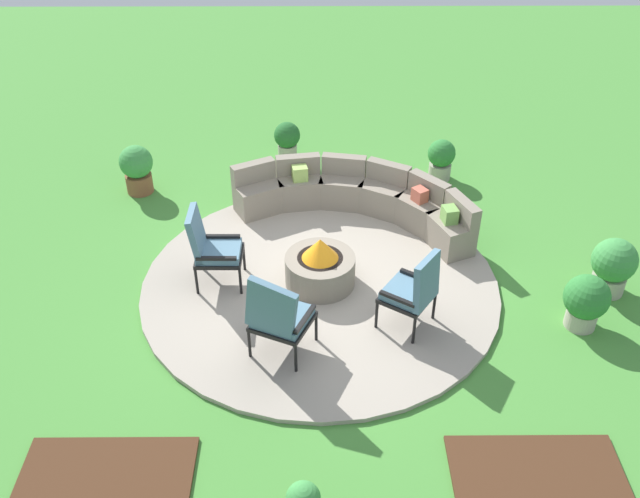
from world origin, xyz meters
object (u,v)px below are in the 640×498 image
potted_plant_0 (586,301)px  lounge_chair_front_right (278,315)px  lounge_chair_back_left (414,290)px  potted_plant_3 (287,139)px  fire_pit (320,266)px  lounge_chair_front_left (211,247)px  curved_stone_bench (358,199)px  potted_plant_5 (613,265)px  potted_plant_4 (137,168)px  potted_plant_2 (441,158)px

potted_plant_0 → lounge_chair_front_right: bearing=-171.8°
lounge_chair_back_left → potted_plant_0: lounge_chair_back_left is taller
lounge_chair_back_left → potted_plant_3: lounge_chair_back_left is taller
fire_pit → lounge_chair_front_left: bearing=178.3°
curved_stone_bench → lounge_chair_front_left: lounge_chair_front_left is taller
fire_pit → potted_plant_5: 3.68m
lounge_chair_front_right → potted_plant_3: (-0.06, 4.75, -0.27)m
curved_stone_bench → potted_plant_0: 3.47m
curved_stone_bench → potted_plant_3: bearing=119.9°
curved_stone_bench → lounge_chair_back_left: 2.45m
lounge_chair_back_left → potted_plant_4: 5.05m
lounge_chair_front_left → potted_plant_2: lounge_chair_front_left is taller
fire_pit → lounge_chair_back_left: lounge_chair_back_left is taller
lounge_chair_front_right → lounge_chair_front_left: bearing=148.1°
lounge_chair_front_right → potted_plant_0: 3.64m
potted_plant_0 → potted_plant_3: size_ratio=1.10×
lounge_chair_back_left → potted_plant_5: bearing=-40.7°
curved_stone_bench → lounge_chair_front_left: (-1.93, -1.52, 0.25)m
lounge_chair_back_left → potted_plant_4: lounge_chair_back_left is taller
fire_pit → potted_plant_5: size_ratio=1.17×
fire_pit → lounge_chair_front_left: 1.39m
curved_stone_bench → lounge_chair_front_right: 3.05m
lounge_chair_front_left → potted_plant_5: (5.04, -0.15, -0.19)m
curved_stone_bench → potted_plant_2: curved_stone_bench is taller
lounge_chair_front_right → potted_plant_4: 4.37m
potted_plant_2 → potted_plant_3: size_ratio=1.03×
potted_plant_2 → potted_plant_5: bearing=-59.1°
lounge_chair_back_left → potted_plant_5: lounge_chair_back_left is taller
lounge_chair_back_left → potted_plant_4: (-3.89, 3.22, -0.19)m
lounge_chair_front_right → potted_plant_3: bearing=114.9°
lounge_chair_front_left → potted_plant_4: 2.77m
lounge_chair_front_left → lounge_chair_front_right: bearing=34.5°
curved_stone_bench → lounge_chair_front_right: lounge_chair_front_right is taller
fire_pit → potted_plant_5: bearing=-1.7°
fire_pit → lounge_chair_front_right: size_ratio=0.77×
potted_plant_5 → lounge_chair_front_right: bearing=-164.1°
lounge_chair_front_left → potted_plant_2: 4.30m
lounge_chair_front_left → potted_plant_3: 3.53m
fire_pit → potted_plant_5: potted_plant_5 is taller
potted_plant_0 → potted_plant_4: size_ratio=0.92×
fire_pit → potted_plant_2: 3.39m
potted_plant_0 → potted_plant_5: (0.55, 0.66, 0.03)m
potted_plant_3 → potted_plant_5: size_ratio=0.85×
lounge_chair_front_right → potted_plant_0: (3.60, 0.52, -0.25)m
lounge_chair_front_left → potted_plant_0: size_ratio=1.48×
lounge_chair_front_right → potted_plant_0: lounge_chair_front_right is taller
potted_plant_0 → potted_plant_2: potted_plant_0 is taller
potted_plant_0 → potted_plant_5: potted_plant_5 is taller
potted_plant_2 → potted_plant_3: 2.57m
potted_plant_0 → potted_plant_5: bearing=50.2°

